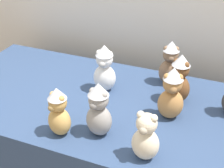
{
  "coord_description": "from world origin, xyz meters",
  "views": [
    {
      "loc": [
        0.55,
        -1.1,
        1.72
      ],
      "look_at": [
        0.0,
        0.25,
        0.85
      ],
      "focal_mm": 51.77,
      "sensor_mm": 36.0,
      "label": 1
    }
  ],
  "objects_px": {
    "teddy_bear_cream": "(146,138)",
    "teddy_bear_snow": "(104,69)",
    "teddy_bear_ash": "(99,110)",
    "teddy_bear_caramel": "(171,94)",
    "display_table": "(112,152)",
    "teddy_bear_mocha": "(170,63)",
    "teddy_bear_chestnut": "(179,79)",
    "teddy_bear_honey": "(59,112)"
  },
  "relations": [
    {
      "from": "teddy_bear_chestnut",
      "to": "teddy_bear_mocha",
      "type": "bearing_deg",
      "value": 140.39
    },
    {
      "from": "display_table",
      "to": "teddy_bear_caramel",
      "type": "distance_m",
      "value": 0.59
    },
    {
      "from": "teddy_bear_chestnut",
      "to": "teddy_bear_mocha",
      "type": "xyz_separation_m",
      "value": [
        -0.09,
        0.17,
        -0.0
      ]
    },
    {
      "from": "teddy_bear_honey",
      "to": "teddy_bear_mocha",
      "type": "distance_m",
      "value": 0.75
    },
    {
      "from": "teddy_bear_chestnut",
      "to": "teddy_bear_cream",
      "type": "distance_m",
      "value": 0.5
    },
    {
      "from": "teddy_bear_ash",
      "to": "teddy_bear_chestnut",
      "type": "height_order",
      "value": "teddy_bear_chestnut"
    },
    {
      "from": "teddy_bear_mocha",
      "to": "teddy_bear_snow",
      "type": "height_order",
      "value": "teddy_bear_snow"
    },
    {
      "from": "display_table",
      "to": "teddy_bear_snow",
      "type": "distance_m",
      "value": 0.52
    },
    {
      "from": "teddy_bear_ash",
      "to": "teddy_bear_mocha",
      "type": "relative_size",
      "value": 1.02
    },
    {
      "from": "teddy_bear_cream",
      "to": "teddy_bear_snow",
      "type": "xyz_separation_m",
      "value": [
        -0.38,
        0.45,
        0.03
      ]
    },
    {
      "from": "teddy_bear_chestnut",
      "to": "teddy_bear_snow",
      "type": "height_order",
      "value": "teddy_bear_snow"
    },
    {
      "from": "teddy_bear_mocha",
      "to": "teddy_bear_snow",
      "type": "bearing_deg",
      "value": -161.66
    },
    {
      "from": "display_table",
      "to": "teddy_bear_snow",
      "type": "xyz_separation_m",
      "value": [
        -0.09,
        0.11,
        0.5
      ]
    },
    {
      "from": "teddy_bear_honey",
      "to": "teddy_bear_chestnut",
      "type": "height_order",
      "value": "teddy_bear_chestnut"
    },
    {
      "from": "teddy_bear_chestnut",
      "to": "teddy_bear_cream",
      "type": "relative_size",
      "value": 1.19
    },
    {
      "from": "teddy_bear_cream",
      "to": "teddy_bear_snow",
      "type": "bearing_deg",
      "value": 133.6
    },
    {
      "from": "teddy_bear_caramel",
      "to": "teddy_bear_chestnut",
      "type": "xyz_separation_m",
      "value": [
        0.0,
        0.17,
        -0.0
      ]
    },
    {
      "from": "teddy_bear_ash",
      "to": "teddy_bear_mocha",
      "type": "bearing_deg",
      "value": 82.01
    },
    {
      "from": "teddy_bear_chestnut",
      "to": "teddy_bear_cream",
      "type": "xyz_separation_m",
      "value": [
        -0.04,
        -0.49,
        -0.03
      ]
    },
    {
      "from": "teddy_bear_chestnut",
      "to": "teddy_bear_caramel",
      "type": "bearing_deg",
      "value": -69.59
    },
    {
      "from": "teddy_bear_caramel",
      "to": "teddy_bear_snow",
      "type": "bearing_deg",
      "value": 147.62
    },
    {
      "from": "teddy_bear_snow",
      "to": "teddy_bear_ash",
      "type": "bearing_deg",
      "value": -77.63
    },
    {
      "from": "teddy_bear_caramel",
      "to": "teddy_bear_honey",
      "type": "height_order",
      "value": "teddy_bear_caramel"
    },
    {
      "from": "display_table",
      "to": "teddy_bear_mocha",
      "type": "distance_m",
      "value": 0.64
    },
    {
      "from": "teddy_bear_honey",
      "to": "display_table",
      "type": "bearing_deg",
      "value": 85.11
    },
    {
      "from": "teddy_bear_cream",
      "to": "teddy_bear_ash",
      "type": "bearing_deg",
      "value": 166.82
    },
    {
      "from": "display_table",
      "to": "teddy_bear_snow",
      "type": "bearing_deg",
      "value": 129.06
    },
    {
      "from": "display_table",
      "to": "teddy_bear_chestnut",
      "type": "relative_size",
      "value": 7.07
    },
    {
      "from": "display_table",
      "to": "teddy_bear_ash",
      "type": "relative_size",
      "value": 7.1
    },
    {
      "from": "teddy_bear_ash",
      "to": "teddy_bear_chestnut",
      "type": "bearing_deg",
      "value": 66.21
    },
    {
      "from": "teddy_bear_caramel",
      "to": "teddy_bear_snow",
      "type": "xyz_separation_m",
      "value": [
        -0.41,
        0.12,
        -0.0
      ]
    },
    {
      "from": "teddy_bear_honey",
      "to": "teddy_bear_snow",
      "type": "xyz_separation_m",
      "value": [
        0.04,
        0.44,
        0.01
      ]
    },
    {
      "from": "teddy_bear_caramel",
      "to": "teddy_bear_mocha",
      "type": "distance_m",
      "value": 0.34
    },
    {
      "from": "display_table",
      "to": "teddy_bear_ash",
      "type": "height_order",
      "value": "teddy_bear_ash"
    },
    {
      "from": "teddy_bear_mocha",
      "to": "teddy_bear_ash",
      "type": "bearing_deg",
      "value": -123.25
    },
    {
      "from": "teddy_bear_honey",
      "to": "teddy_bear_ash",
      "type": "xyz_separation_m",
      "value": [
        0.17,
        0.07,
        0.01
      ]
    },
    {
      "from": "teddy_bear_chestnut",
      "to": "teddy_bear_cream",
      "type": "bearing_deg",
      "value": -72.08
    },
    {
      "from": "teddy_bear_honey",
      "to": "teddy_bear_chestnut",
      "type": "bearing_deg",
      "value": 63.85
    },
    {
      "from": "teddy_bear_honey",
      "to": "teddy_bear_cream",
      "type": "xyz_separation_m",
      "value": [
        0.42,
        -0.01,
        -0.01
      ]
    },
    {
      "from": "teddy_bear_ash",
      "to": "teddy_bear_snow",
      "type": "distance_m",
      "value": 0.4
    },
    {
      "from": "teddy_bear_snow",
      "to": "teddy_bear_chestnut",
      "type": "bearing_deg",
      "value": -0.53
    },
    {
      "from": "teddy_bear_cream",
      "to": "teddy_bear_snow",
      "type": "relative_size",
      "value": 0.83
    }
  ]
}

